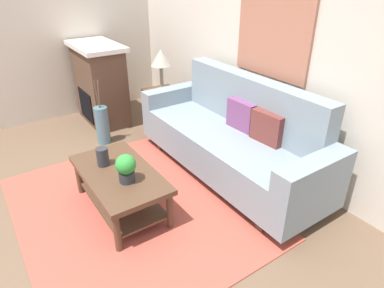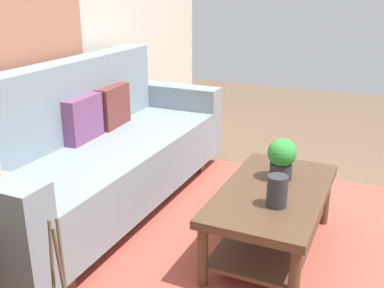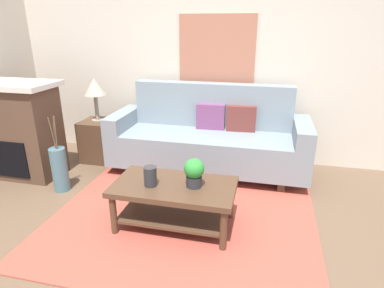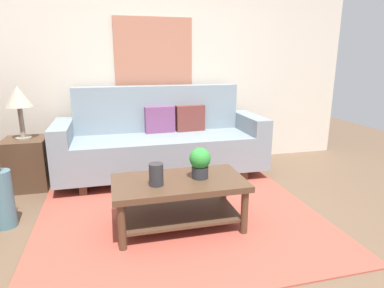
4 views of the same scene
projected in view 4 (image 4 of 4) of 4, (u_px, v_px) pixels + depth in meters
The scene contains 13 objects.
ground_plane at pixel (196, 251), 2.47m from camera, with size 9.46×9.46×0.00m, color brown.
wall_back at pixel (151, 63), 4.23m from camera, with size 5.46×0.10×2.70m, color beige.
area_rug at pixel (182, 220), 2.94m from camera, with size 2.51×2.07×0.01m, color #B24C3D.
couch at pixel (162, 142), 3.97m from camera, with size 2.43×0.84×1.08m.
throw_pillow_plum at pixel (160, 120), 4.02m from camera, with size 0.36×0.12×0.32m, color #7A4270.
throw_pillow_maroon at pixel (190, 118), 4.11m from camera, with size 0.36×0.12×0.32m, color brown.
coffee_table at pixel (179, 193), 2.76m from camera, with size 1.10×0.60×0.43m.
tabletop_vase at pixel (156, 174), 2.60m from camera, with size 0.12×0.12×0.18m, color #2D2D33.
potted_plant_tabletop at pixel (200, 162), 2.74m from camera, with size 0.18×0.18×0.26m.
side_table at pixel (27, 163), 3.63m from camera, with size 0.44×0.44×0.56m, color #513826.
table_lamp at pixel (18, 99), 3.45m from camera, with size 0.28×0.28×0.57m.
floor_vase at pixel (3, 199), 2.78m from camera, with size 0.17×0.17×0.51m, color slate.
framed_painting at pixel (154, 52), 4.14m from camera, with size 0.98×0.03×0.85m, color #B77056.
Camera 4 is at (-0.57, -2.11, 1.41)m, focal length 30.71 mm.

